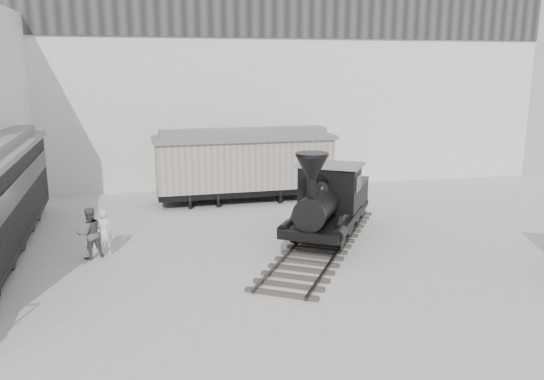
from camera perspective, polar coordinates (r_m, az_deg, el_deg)
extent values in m
plane|color=#9E9E9B|center=(16.56, 5.50, -9.75)|extent=(90.00, 90.00, 0.00)
cube|color=silver|center=(29.97, -2.81, 11.14)|extent=(34.00, 2.40, 11.00)
cube|color=#232326|center=(28.90, -2.49, 19.03)|extent=(34.00, 0.12, 3.00)
cube|color=#3E3733|center=(19.78, 5.35, -5.69)|extent=(7.07, 9.86, 0.18)
cube|color=#2D2D30|center=(19.95, 3.13, -5.32)|extent=(5.25, 8.78, 0.07)
cube|color=#2D2D30|center=(19.60, 7.62, -5.75)|extent=(5.25, 8.78, 0.07)
cylinder|color=black|center=(19.27, 2.51, -3.97)|extent=(0.73, 1.11, 1.21)
cylinder|color=black|center=(18.88, 7.54, -4.43)|extent=(0.73, 1.11, 1.21)
cylinder|color=black|center=(20.60, 3.65, -2.88)|extent=(0.73, 1.11, 1.21)
cylinder|color=black|center=(20.23, 8.36, -3.29)|extent=(0.73, 1.11, 1.21)
cube|color=black|center=(19.69, 5.52, -3.25)|extent=(3.92, 4.54, 0.31)
cylinder|color=black|center=(18.78, 5.00, -1.80)|extent=(2.24, 2.75, 1.10)
cylinder|color=black|center=(17.64, 4.27, 0.14)|extent=(0.39, 0.39, 0.66)
cone|color=black|center=(17.50, 4.31, 2.44)|extent=(1.45, 1.45, 0.77)
sphere|color=black|center=(19.07, 5.36, 0.06)|extent=(0.57, 0.57, 0.57)
cube|color=black|center=(20.38, 6.24, 0.21)|extent=(2.61, 2.38, 1.71)
cube|color=slate|center=(20.20, 6.30, 2.70)|extent=(2.91, 2.68, 0.09)
cube|color=black|center=(22.41, 7.34, -0.28)|extent=(2.83, 2.91, 0.99)
cylinder|color=black|center=(26.02, -7.64, -0.59)|extent=(1.92, 0.84, 0.75)
cylinder|color=black|center=(26.84, 1.59, -0.07)|extent=(1.92, 0.84, 0.75)
cube|color=black|center=(26.30, -2.96, 0.07)|extent=(8.58, 2.76, 0.28)
cube|color=gray|center=(26.04, -2.99, 2.91)|extent=(8.59, 2.85, 2.36)
cube|color=slate|center=(25.86, -3.02, 5.68)|extent=(8.88, 3.15, 0.19)
cube|color=slate|center=(25.83, -3.03, 6.27)|extent=(8.15, 1.51, 0.34)
cylinder|color=black|center=(24.27, -26.71, -2.73)|extent=(2.26, 1.01, 0.84)
cube|color=black|center=(20.10, -25.15, 0.68)|extent=(0.90, 11.16, 0.75)
imported|color=silver|center=(19.35, -17.63, -4.37)|extent=(0.65, 0.47, 1.66)
imported|color=#515153|center=(19.19, -19.04, -4.41)|extent=(1.09, 1.01, 1.79)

